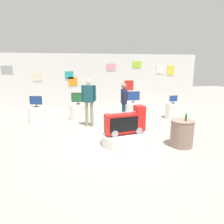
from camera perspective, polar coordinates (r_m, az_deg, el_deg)
ground_plane at (r=6.42m, az=2.74°, el=-8.07°), size 30.00×30.00×0.00m
back_wall_display at (r=11.24m, az=-3.59°, el=8.70°), size 11.34×0.13×2.93m
main_display_pedestal at (r=6.13m, az=3.63°, el=-7.55°), size 1.40×1.40×0.31m
novelty_firetruck_tv at (r=5.98m, az=3.94°, el=-3.06°), size 1.25×0.54×0.83m
display_pedestal_left_rear at (r=8.90m, az=-9.44°, el=0.05°), size 0.78×0.78×0.68m
tv_on_left_rear at (r=8.78m, az=-9.57°, el=3.92°), size 0.56×0.22×0.50m
display_pedestal_center_rear at (r=9.41m, az=16.73°, el=0.37°), size 0.65×0.65×0.68m
tv_on_center_rear at (r=9.31m, az=16.95°, el=3.54°), size 0.42×0.20×0.36m
display_pedestal_right_rear at (r=9.28m, az=5.97°, el=0.69°), size 0.89×0.89×0.68m
tv_on_right_rear at (r=9.16m, az=6.07°, el=4.41°), size 0.59×0.18×0.49m
display_pedestal_far_right at (r=8.77m, az=-20.45°, el=-0.80°), size 0.70×0.70×0.68m
tv_on_far_right at (r=8.65m, az=-20.75°, el=2.89°), size 0.50×0.24×0.44m
side_table_round at (r=6.21m, az=19.16°, el=-5.63°), size 0.67×0.67×0.78m
bottle_on_side_table at (r=6.03m, az=20.22°, el=-1.50°), size 0.06×0.06×0.24m
shopper_browsing_near_truck at (r=7.69m, az=-6.56°, el=3.70°), size 0.54×0.31×1.82m
shopper_browsing_rear at (r=7.73m, az=3.36°, el=3.07°), size 0.25×0.56×1.66m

